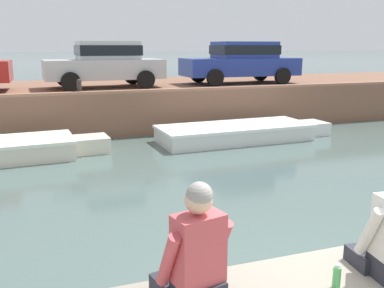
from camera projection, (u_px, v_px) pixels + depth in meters
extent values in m
plane|color=#4C605B|center=(180.00, 184.00, 8.73)|extent=(400.00, 400.00, 0.00)
cube|color=brown|center=(116.00, 103.00, 15.78)|extent=(60.00, 6.00, 1.35)
cube|color=#9F6C52|center=(131.00, 91.00, 12.97)|extent=(60.00, 0.24, 0.08)
cube|color=silver|center=(90.00, 144.00, 11.28)|extent=(0.99, 0.94, 0.42)
cube|color=white|center=(235.00, 134.00, 12.60)|extent=(4.53, 1.85, 0.40)
cube|color=white|center=(310.00, 128.00, 13.55)|extent=(0.93, 0.96, 0.40)
cube|color=white|center=(235.00, 126.00, 12.54)|extent=(4.59, 1.91, 0.08)
cube|color=brown|center=(225.00, 130.00, 12.45)|extent=(0.30, 1.52, 0.06)
cube|color=#B7BABC|center=(104.00, 69.00, 14.44)|extent=(3.97, 1.94, 0.64)
cube|color=#B7BABC|center=(108.00, 50.00, 14.36)|extent=(2.02, 1.63, 0.60)
cube|color=black|center=(108.00, 50.00, 14.36)|extent=(2.10, 1.67, 0.33)
cylinder|color=black|center=(71.00, 82.00, 13.27)|extent=(0.61, 0.21, 0.60)
cylinder|color=black|center=(65.00, 78.00, 14.88)|extent=(0.61, 0.21, 0.60)
cylinder|color=black|center=(146.00, 79.00, 14.15)|extent=(0.61, 0.21, 0.60)
cylinder|color=black|center=(132.00, 76.00, 15.76)|extent=(0.61, 0.21, 0.60)
cube|color=#233893|center=(240.00, 67.00, 16.06)|extent=(4.34, 1.72, 0.64)
cube|color=#233893|center=(244.00, 50.00, 15.97)|extent=(2.17, 1.51, 0.60)
cube|color=black|center=(244.00, 50.00, 15.97)|extent=(2.26, 1.54, 0.33)
cylinder|color=black|center=(215.00, 78.00, 14.91)|extent=(0.60, 0.18, 0.60)
cylinder|color=black|center=(198.00, 75.00, 16.51)|extent=(0.60, 0.18, 0.60)
cylinder|color=black|center=(283.00, 76.00, 15.75)|extent=(0.60, 0.18, 0.60)
cylinder|color=black|center=(260.00, 73.00, 17.36)|extent=(0.60, 0.18, 0.60)
cylinder|color=#2D2B28|center=(79.00, 88.00, 12.58)|extent=(0.14, 0.14, 0.35)
sphere|color=#2D2B28|center=(79.00, 81.00, 12.54)|extent=(0.15, 0.15, 0.15)
cube|color=#282833|center=(183.00, 283.00, 3.34)|extent=(0.50, 0.41, 0.14)
cube|color=#C64C51|center=(198.00, 249.00, 3.07)|extent=(0.40, 0.29, 0.52)
cylinder|color=#C64C51|center=(219.00, 245.00, 3.24)|extent=(0.15, 0.30, 0.47)
cylinder|color=#C64C51|center=(168.00, 260.00, 3.01)|extent=(0.15, 0.30, 0.47)
sphere|color=beige|center=(199.00, 200.00, 2.99)|extent=(0.20, 0.20, 0.20)
sphere|color=gray|center=(199.00, 195.00, 2.97)|extent=(0.19, 0.19, 0.19)
cube|color=#282833|center=(376.00, 257.00, 3.76)|extent=(0.47, 0.37, 0.14)
cylinder|color=silver|center=(369.00, 232.00, 3.47)|extent=(0.12, 0.29, 0.47)
cylinder|color=#4CB259|center=(337.00, 278.00, 3.39)|extent=(0.06, 0.06, 0.18)
cylinder|color=white|center=(338.00, 266.00, 3.36)|extent=(0.04, 0.04, 0.02)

